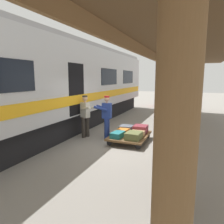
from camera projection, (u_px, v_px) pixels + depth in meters
The scene contains 13 objects.
ground_plane at pixel (125, 143), 7.66m from camera, with size 60.00×60.00×0.00m, color gray.
platform_canopy at pixel (193, 49), 6.35m from camera, with size 3.20×18.44×3.56m.
train_car at pixel (46, 86), 8.61m from camera, with size 3.02×19.09×4.00m.
luggage_cart at pixel (130, 136), 7.85m from camera, with size 1.32×1.80×0.27m.
suitcase_slate_roller at pixel (126, 128), 8.38m from camera, with size 0.51×0.48×0.22m, color #4C515B.
suitcase_teal_softside at pixel (118, 135), 7.48m from camera, with size 0.37×0.59×0.20m, color #1E666B.
suitcase_tan_vintage at pixel (137, 133), 7.72m from camera, with size 0.48×0.56×0.16m, color tan.
suitcase_burgundy_valise at pixel (141, 129), 8.16m from camera, with size 0.51×0.54×0.28m, color maroon.
suitcase_orange_carryall at pixel (122, 132), 7.93m from camera, with size 0.40×0.57×0.18m, color #CC6B23.
suitcase_olive_duffel at pixel (134, 136), 7.26m from camera, with size 0.50×0.61×0.25m, color brown.
porter_in_overalls at pixel (106, 116), 8.18m from camera, with size 0.70×0.49×1.70m.
porter_by_door at pixel (86, 115), 8.33m from camera, with size 0.74×0.59×1.70m.
baggage_tug at pixel (163, 99), 17.50m from camera, with size 1.11×1.71×1.30m.
Camera 1 is at (-2.29, 7.02, 2.40)m, focal length 33.24 mm.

